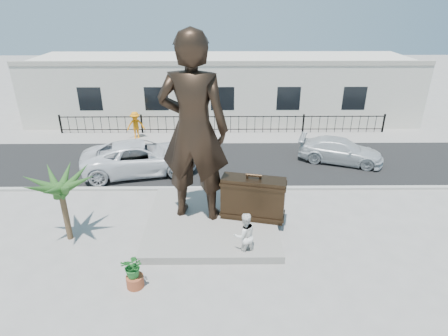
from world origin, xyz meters
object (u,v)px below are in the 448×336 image
Objects in this scene: suitcase at (253,198)px; tourist at (245,235)px; car_white at (141,157)px; statue at (194,130)px.

suitcase is 2.17m from tourist.
suitcase reaches higher than car_white.
tourist reaches higher than car_white.
statue is at bearing -174.71° from suitcase.
tourist is (1.85, -2.40, -3.10)m from statue.
tourist is at bearing -89.52° from suitcase.
suitcase is 7.45m from car_white.
tourist is 0.29× the size of car_white.
suitcase is at bearing -144.91° from car_white.
statue is 4.34m from tourist.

